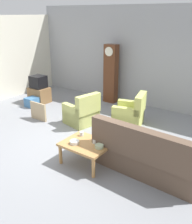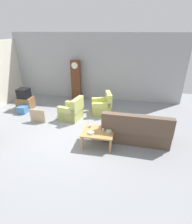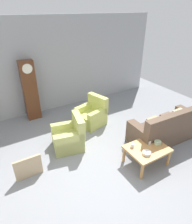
# 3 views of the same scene
# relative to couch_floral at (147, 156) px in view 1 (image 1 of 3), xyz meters

# --- Properties ---
(ground_plane) EXTENTS (10.40, 10.40, 0.00)m
(ground_plane) POSITION_rel_couch_floral_xyz_m (-1.99, 0.03, -0.36)
(ground_plane) COLOR gray
(garage_door_wall) EXTENTS (8.40, 0.16, 3.20)m
(garage_door_wall) POSITION_rel_couch_floral_xyz_m (-1.99, 3.63, 1.24)
(garage_door_wall) COLOR #9EA0A5
(garage_door_wall) RESTS_ON ground_plane
(couch_floral) EXTENTS (2.14, 0.97, 1.04)m
(couch_floral) POSITION_rel_couch_floral_xyz_m (0.00, 0.00, 0.00)
(couch_floral) COLOR brown
(couch_floral) RESTS_ON ground_plane
(armchair_olive_near) EXTENTS (0.93, 0.90, 0.92)m
(armchair_olive_near) POSITION_rel_couch_floral_xyz_m (-2.49, 1.11, -0.05)
(armchair_olive_near) COLOR #B7BC66
(armchair_olive_near) RESTS_ON ground_plane
(armchair_olive_far) EXTENTS (0.96, 0.94, 0.92)m
(armchair_olive_far) POSITION_rel_couch_floral_xyz_m (-1.37, 1.84, -0.05)
(armchair_olive_far) COLOR #C4CB63
(armchair_olive_far) RESTS_ON ground_plane
(coffee_table_wood) EXTENTS (0.96, 0.76, 0.46)m
(coffee_table_wood) POSITION_rel_couch_floral_xyz_m (-1.15, -0.43, 0.04)
(coffee_table_wood) COLOR #B27F47
(coffee_table_wood) RESTS_ON ground_plane
(grandfather_clock) EXTENTS (0.44, 0.30, 1.98)m
(grandfather_clock) POSITION_rel_couch_floral_xyz_m (-2.90, 3.21, 0.64)
(grandfather_clock) COLOR #562D19
(grandfather_clock) RESTS_ON ground_plane
(tv_stand_cabinet) EXTENTS (0.68, 0.52, 0.52)m
(tv_stand_cabinet) POSITION_rel_couch_floral_xyz_m (-4.89, 1.70, -0.09)
(tv_stand_cabinet) COLOR brown
(tv_stand_cabinet) RESTS_ON ground_plane
(tv_crt) EXTENTS (0.48, 0.44, 0.42)m
(tv_crt) POSITION_rel_couch_floral_xyz_m (-4.89, 1.70, 0.38)
(tv_crt) COLOR black
(tv_crt) RESTS_ON tv_stand_cabinet
(framed_picture_leaning) EXTENTS (0.60, 0.05, 0.53)m
(framed_picture_leaning) POSITION_rel_couch_floral_xyz_m (-3.71, 0.58, -0.09)
(framed_picture_leaning) COLOR tan
(framed_picture_leaning) RESTS_ON ground_plane
(storage_box_blue) EXTENTS (0.37, 0.42, 0.31)m
(storage_box_blue) POSITION_rel_couch_floral_xyz_m (-4.77, 1.26, -0.20)
(storage_box_blue) COLOR teal
(storage_box_blue) RESTS_ON ground_plane
(cup_white_porcelain) EXTENTS (0.09, 0.09, 0.08)m
(cup_white_porcelain) POSITION_rel_couch_floral_xyz_m (-1.01, -0.33, 0.15)
(cup_white_porcelain) COLOR white
(cup_white_porcelain) RESTS_ON coffee_table_wood
(cup_blue_rimmed) EXTENTS (0.09, 0.09, 0.09)m
(cup_blue_rimmed) POSITION_rel_couch_floral_xyz_m (-1.44, -0.22, 0.15)
(cup_blue_rimmed) COLOR silver
(cup_blue_rimmed) RESTS_ON coffee_table_wood
(bowl_white_stacked) EXTENTS (0.19, 0.19, 0.07)m
(bowl_white_stacked) POSITION_rel_couch_floral_xyz_m (-1.33, -0.58, 0.14)
(bowl_white_stacked) COLOR white
(bowl_white_stacked) RESTS_ON coffee_table_wood
(bowl_shallow_green) EXTENTS (0.17, 0.17, 0.07)m
(bowl_shallow_green) POSITION_rel_couch_floral_xyz_m (-0.82, -0.43, 0.14)
(bowl_shallow_green) COLOR #B2C69E
(bowl_shallow_green) RESTS_ON coffee_table_wood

